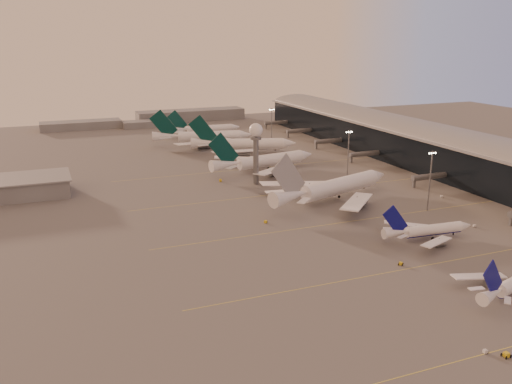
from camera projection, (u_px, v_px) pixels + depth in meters
name	position (u px, v px, depth m)	size (l,w,h in m)	color
ground	(397.00, 288.00, 154.13)	(700.00, 700.00, 0.00)	#5F5C5C
taxiway_markings	(374.00, 217.00, 214.79)	(180.00, 185.25, 0.02)	gold
terminal	(442.00, 150.00, 287.99)	(57.00, 362.00, 23.04)	black
radar_tower	(256.00, 141.00, 257.04)	(6.40, 6.40, 31.10)	slate
mast_b	(430.00, 178.00, 219.04)	(3.60, 0.56, 25.00)	slate
mast_c	(348.00, 153.00, 266.26)	(3.60, 0.56, 25.00)	slate
mast_d	(272.00, 126.00, 345.75)	(3.60, 0.56, 25.00)	slate
distant_horizon	(160.00, 118.00, 443.73)	(165.00, 37.50, 9.00)	slate
narrowbody_mid	(428.00, 232.00, 190.33)	(36.26, 28.86, 14.16)	white
widebody_white	(333.00, 191.00, 235.25)	(68.80, 54.26, 25.08)	white
greentail_a	(264.00, 164.00, 286.52)	(63.40, 50.80, 23.17)	white
greentail_b	(244.00, 146.00, 330.44)	(62.84, 49.93, 23.68)	white
greentail_c	(203.00, 139.00, 354.87)	(65.41, 52.32, 24.00)	white
greentail_d	(205.00, 131.00, 389.01)	(53.36, 43.10, 19.38)	white
gsv_truck_a	(487.00, 349.00, 122.51)	(4.76, 2.04, 1.87)	silver
gsv_tug_near	(506.00, 355.00, 121.03)	(2.48, 3.93, 1.09)	yellow
gsv_tug_mid	(401.00, 264.00, 169.67)	(3.56, 3.65, 0.91)	yellow
gsv_truck_b	(476.00, 225.00, 203.25)	(4.99, 3.45, 1.90)	silver
gsv_truck_c	(266.00, 220.00, 207.85)	(5.44, 3.85, 2.08)	yellow
gsv_catering_b	(442.00, 194.00, 240.05)	(5.00, 3.47, 3.76)	silver
gsv_truck_d	(221.00, 179.00, 267.10)	(4.39, 6.60, 2.51)	yellow
gsv_tug_hangar	(277.00, 160.00, 309.55)	(4.36, 3.51, 1.08)	silver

